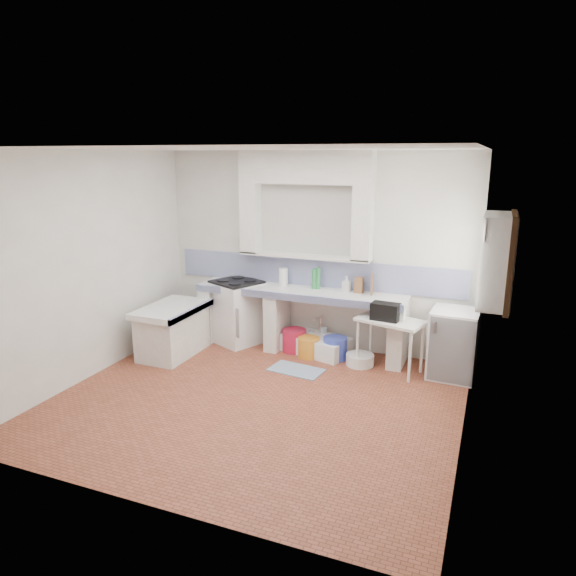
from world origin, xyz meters
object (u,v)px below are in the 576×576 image
at_px(fridge, 453,344).
at_px(side_table, 389,345).
at_px(stove, 237,312).
at_px(sink, 316,345).

bearing_deg(fridge, side_table, -169.35).
distance_m(side_table, fridge, 0.79).
xyz_separation_m(stove, fridge, (3.10, -0.14, -0.02)).
relative_size(sink, side_table, 1.10).
height_order(stove, sink, stove).
xyz_separation_m(stove, side_table, (2.32, -0.25, -0.11)).
bearing_deg(sink, side_table, 3.40).
height_order(sink, side_table, side_table).
xyz_separation_m(sink, side_table, (1.08, -0.24, 0.24)).
bearing_deg(stove, sink, 24.27).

